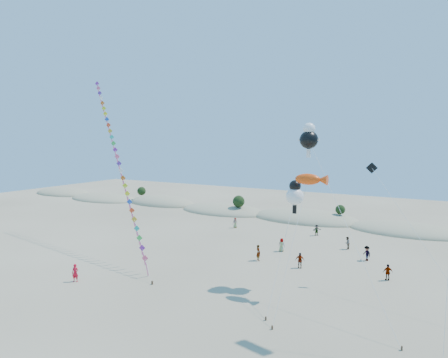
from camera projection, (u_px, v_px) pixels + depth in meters
ground at (110, 338)px, 26.02m from camera, size 160.00×160.00×0.00m
dune_ridge at (310, 219)px, 64.72m from camera, size 145.30×11.49×5.57m
kite_train at (116, 155)px, 47.03m from camera, size 22.86×14.66×23.00m
fish_kite at (311, 180)px, 32.71m from camera, size 2.87×8.31×10.83m
cartoon_kite_low at (295, 194)px, 34.49m from camera, size 1.62×8.44×10.10m
cartoon_kite_high at (309, 138)px, 35.03m from camera, size 10.13×9.61×15.38m
dark_kite at (395, 202)px, 33.03m from camera, size 9.55×7.66×11.67m
flyer_foreground at (75, 273)px, 36.39m from camera, size 0.76×0.66×1.75m
beachgoers at (323, 246)px, 45.90m from camera, size 30.81×15.73×1.84m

